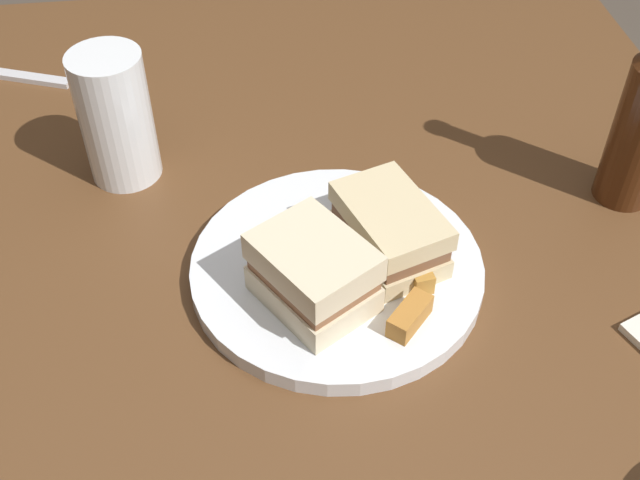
{
  "coord_description": "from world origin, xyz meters",
  "views": [
    {
      "loc": [
        -0.55,
        0.05,
        1.32
      ],
      "look_at": [
        -0.02,
        -0.01,
        0.79
      ],
      "focal_mm": 43.91,
      "sensor_mm": 36.0,
      "label": 1
    }
  ],
  "objects": [
    {
      "name": "pint_glass",
      "position": [
        0.15,
        0.18,
        0.82
      ],
      "size": [
        0.08,
        0.08,
        0.15
      ],
      "color": "white",
      "rests_on": "dining_table"
    },
    {
      "name": "sandwich_half_right",
      "position": [
        -0.03,
        -0.08,
        0.8
      ],
      "size": [
        0.13,
        0.11,
        0.06
      ],
      "color": "beige",
      "rests_on": "plate"
    },
    {
      "name": "sandwich_half_left",
      "position": [
        -0.08,
        0.0,
        0.81
      ],
      "size": [
        0.13,
        0.12,
        0.07
      ],
      "color": "beige",
      "rests_on": "plate"
    },
    {
      "name": "potato_wedge_back",
      "position": [
        -0.07,
        -0.1,
        0.79
      ],
      "size": [
        0.05,
        0.03,
        0.02
      ],
      "primitive_type": "cube",
      "rotation": [
        0.0,
        0.0,
        3.28
      ],
      "color": "#B77F33",
      "rests_on": "plate"
    },
    {
      "name": "plate",
      "position": [
        -0.04,
        -0.03,
        0.77
      ],
      "size": [
        0.28,
        0.28,
        0.02
      ],
      "primitive_type": "cylinder",
      "color": "white",
      "rests_on": "dining_table"
    },
    {
      "name": "dining_table",
      "position": [
        0.0,
        0.0,
        0.38
      ],
      "size": [
        1.11,
        0.98,
        0.76
      ],
      "primitive_type": "cube",
      "color": "brown",
      "rests_on": "ground"
    },
    {
      "name": "potato_wedge_middle",
      "position": [
        -0.05,
        -0.07,
        0.78
      ],
      "size": [
        0.05,
        0.02,
        0.02
      ],
      "primitive_type": "cube",
      "rotation": [
        0.0,
        0.0,
        0.07
      ],
      "color": "gold",
      "rests_on": "plate"
    },
    {
      "name": "fork",
      "position": [
        0.36,
        0.35,
        0.76
      ],
      "size": [
        0.08,
        0.17,
        0.01
      ],
      "primitive_type": "cube",
      "rotation": [
        0.0,
        0.0,
        4.35
      ],
      "color": "silver",
      "rests_on": "dining_table"
    },
    {
      "name": "potato_wedge_front",
      "position": [
        -0.12,
        -0.08,
        0.79
      ],
      "size": [
        0.05,
        0.05,
        0.02
      ],
      "primitive_type": "cube",
      "rotation": [
        0.0,
        0.0,
        2.41
      ],
      "color": "#AD702D",
      "rests_on": "plate"
    }
  ]
}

